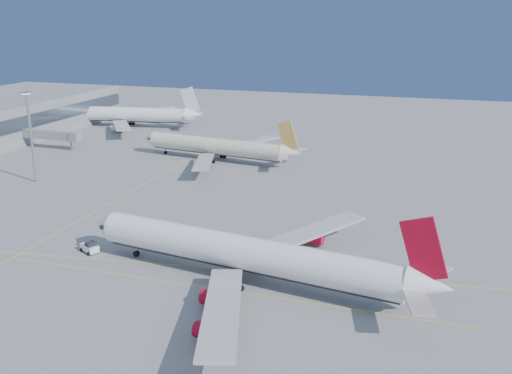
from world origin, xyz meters
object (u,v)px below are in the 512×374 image
airliner_third (128,114)px  light_mast (30,129)px  airliner_virgin (250,255)px  airliner_etihad (218,147)px  pushback_tug (90,247)px

airliner_third → light_mast: bearing=-86.7°
airliner_third → light_mast: light_mast is taller
airliner_virgin → airliner_etihad: (-38.94, 83.45, -0.58)m
airliner_virgin → airliner_third: size_ratio=1.07×
airliner_third → airliner_etihad: bearing=-44.9°
airliner_virgin → pushback_tug: (-36.15, 2.75, -4.27)m
pushback_tug → airliner_etihad: bearing=119.3°
light_mast → airliner_third: bearing=101.7°
airliner_etihad → airliner_third: 74.11m
airliner_virgin → airliner_etihad: airliner_virgin is taller
airliner_etihad → pushback_tug: bearing=-79.8°
airliner_third → pushback_tug: 139.58m
airliner_virgin → airliner_etihad: size_ratio=1.20×
airliner_virgin → airliner_third: 161.16m
airliner_etihad → pushback_tug: size_ratio=12.58×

